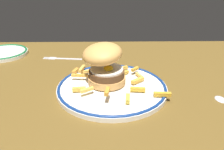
{
  "coord_description": "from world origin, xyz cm",
  "views": [
    {
      "loc": [
        -4.67,
        -58.34,
        31.21
      ],
      "look_at": [
        -3.66,
        -1.67,
        4.6
      ],
      "focal_mm": 37.76,
      "sensor_mm": 36.0,
      "label": 1
    }
  ],
  "objects_px": {
    "burger": "(104,63)",
    "side_plate": "(4,53)",
    "spoon": "(224,101)",
    "fork": "(61,58)",
    "dinner_plate": "(112,87)"
  },
  "relations": [
    {
      "from": "side_plate",
      "to": "fork",
      "type": "xyz_separation_m",
      "value": [
        0.23,
        -0.05,
        -0.01
      ]
    },
    {
      "from": "dinner_plate",
      "to": "fork",
      "type": "xyz_separation_m",
      "value": [
        -0.18,
        0.24,
        -0.01
      ]
    },
    {
      "from": "dinner_plate",
      "to": "spoon",
      "type": "distance_m",
      "value": 0.29
    },
    {
      "from": "dinner_plate",
      "to": "side_plate",
      "type": "bearing_deg",
      "value": 144.83
    },
    {
      "from": "fork",
      "to": "spoon",
      "type": "distance_m",
      "value": 0.55
    },
    {
      "from": "fork",
      "to": "dinner_plate",
      "type": "bearing_deg",
      "value": -53.09
    },
    {
      "from": "side_plate",
      "to": "fork",
      "type": "height_order",
      "value": "side_plate"
    },
    {
      "from": "spoon",
      "to": "burger",
      "type": "bearing_deg",
      "value": 163.81
    },
    {
      "from": "burger",
      "to": "side_plate",
      "type": "bearing_deg",
      "value": 145.09
    },
    {
      "from": "burger",
      "to": "spoon",
      "type": "xyz_separation_m",
      "value": [
        0.3,
        -0.09,
        -0.07
      ]
    },
    {
      "from": "dinner_plate",
      "to": "fork",
      "type": "bearing_deg",
      "value": 126.91
    },
    {
      "from": "fork",
      "to": "spoon",
      "type": "relative_size",
      "value": 1.08
    },
    {
      "from": "burger",
      "to": "dinner_plate",
      "type": "bearing_deg",
      "value": -39.83
    },
    {
      "from": "fork",
      "to": "side_plate",
      "type": "bearing_deg",
      "value": 168.25
    },
    {
      "from": "side_plate",
      "to": "dinner_plate",
      "type": "bearing_deg",
      "value": -35.17
    }
  ]
}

